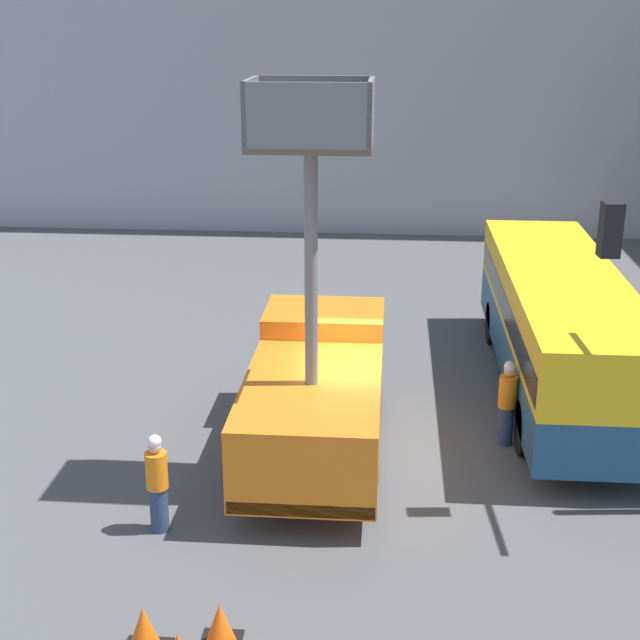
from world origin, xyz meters
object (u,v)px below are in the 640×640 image
object	(u,v)px
city_bus	(559,321)
traffic_cone_near_truck	(220,625)
traffic_cone_far_side	(144,632)
road_worker_near_truck	(157,483)
road_worker_directing	(507,403)
utility_truck	(316,387)

from	to	relation	value
city_bus	traffic_cone_near_truck	xyz separation A→B (m)	(-6.22, -9.51, -1.45)
traffic_cone_near_truck	traffic_cone_far_side	distance (m)	1.06
city_bus	road_worker_near_truck	size ratio (longest dim) A/B	5.69
road_worker_near_truck	traffic_cone_far_side	world-z (taller)	road_worker_near_truck
road_worker_directing	city_bus	bearing A→B (deg)	-65.25
utility_truck	road_worker_near_truck	size ratio (longest dim) A/B	4.10
utility_truck	road_worker_near_truck	xyz separation A→B (m)	(-2.48, -3.03, -0.58)
utility_truck	traffic_cone_far_side	size ratio (longest dim) A/B	9.68
road_worker_near_truck	traffic_cone_near_truck	size ratio (longest dim) A/B	2.73
utility_truck	city_bus	bearing A→B (deg)	34.20
city_bus	traffic_cone_near_truck	bearing A→B (deg)	156.98
utility_truck	road_worker_near_truck	world-z (taller)	utility_truck
utility_truck	city_bus	distance (m)	6.47
utility_truck	traffic_cone_near_truck	distance (m)	6.05
utility_truck	traffic_cone_far_side	xyz separation A→B (m)	(-1.89, -6.17, -1.12)
utility_truck	traffic_cone_far_side	bearing A→B (deg)	-107.02
road_worker_near_truck	road_worker_directing	bearing A→B (deg)	3.76
road_worker_directing	traffic_cone_near_truck	bearing A→B (deg)	106.34
road_worker_directing	traffic_cone_far_side	size ratio (longest dim) A/B	2.39
traffic_cone_far_side	utility_truck	bearing A→B (deg)	72.98
city_bus	road_worker_near_truck	world-z (taller)	city_bus
road_worker_directing	traffic_cone_near_truck	size ratio (longest dim) A/B	2.77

